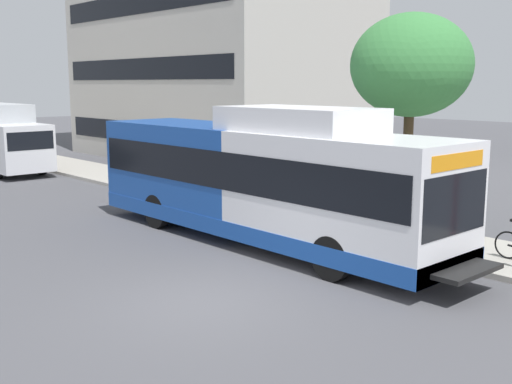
% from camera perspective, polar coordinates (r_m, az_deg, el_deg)
% --- Properties ---
extents(ground_plane, '(120.00, 120.00, 0.00)m').
position_cam_1_polar(ground_plane, '(19.18, -19.46, -3.41)').
color(ground_plane, '#4C4C51').
extents(sidewalk_curb, '(3.00, 56.00, 0.14)m').
position_cam_1_polar(sidewalk_curb, '(21.23, 0.40, -1.39)').
color(sidewalk_curb, '#A8A399').
rests_on(sidewalk_curb, ground).
extents(transit_bus, '(2.58, 12.25, 3.65)m').
position_cam_1_polar(transit_bus, '(16.59, 0.43, 1.16)').
color(transit_bus, white).
rests_on(transit_bus, ground).
extents(street_tree_near_stop, '(3.36, 3.36, 6.01)m').
position_cam_1_polar(street_tree_near_stop, '(18.12, 13.98, 11.10)').
color(street_tree_near_stop, '#4C3823').
rests_on(street_tree_near_stop, sidewalk_curb).
extents(box_truck_background, '(2.32, 7.01, 3.25)m').
position_cam_1_polar(box_truck_background, '(32.45, -22.37, 4.76)').
color(box_truck_background, silver).
rests_on(box_truck_background, ground).
extents(lattice_comm_tower, '(1.10, 1.10, 23.83)m').
position_cam_1_polar(lattice_comm_tower, '(52.33, -11.54, 13.59)').
color(lattice_comm_tower, '#B7B7BC').
rests_on(lattice_comm_tower, ground).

